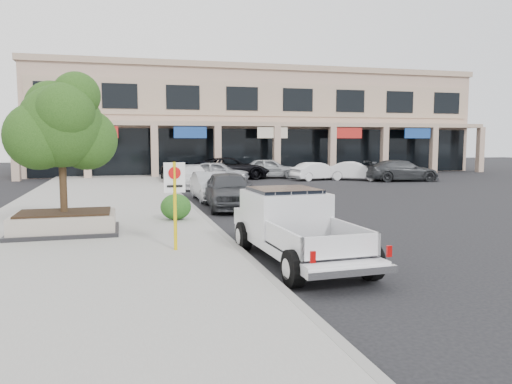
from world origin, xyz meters
TOP-DOWN VIEW (x-y plane):
  - ground at (0.00, 0.00)m, footprint 120.00×120.00m
  - sidewalk at (-5.50, 6.00)m, footprint 8.00×52.00m
  - curb at (-1.55, 6.00)m, footprint 0.20×52.00m
  - strip_mall at (8.00, 33.93)m, footprint 40.55×12.43m
  - planter at (-6.25, 3.45)m, footprint 3.20×2.20m
  - planter_tree at (-6.12, 3.61)m, footprint 2.90×2.55m
  - no_parking_sign at (-3.20, 0.23)m, footprint 0.55×0.09m
  - hedge at (-2.67, 5.20)m, footprint 1.10×0.99m
  - pickup_truck at (-0.35, -1.35)m, footprint 2.33×5.70m
  - curb_car_a at (-0.01, 8.59)m, footprint 2.29×4.95m
  - curb_car_b at (-0.25, 11.74)m, footprint 1.54×4.30m
  - curb_car_c at (-0.24, 18.53)m, footprint 1.99×4.86m
  - curb_car_d at (-0.49, 22.82)m, footprint 2.49×5.37m
  - lot_car_a at (2.00, 21.79)m, footprint 4.84×3.16m
  - lot_car_b at (9.66, 22.18)m, footprint 4.26×2.33m
  - lot_car_c at (15.34, 19.71)m, footprint 5.56×2.87m
  - lot_car_d at (3.58, 24.79)m, footprint 6.12×3.01m
  - lot_car_e at (6.77, 25.01)m, footprint 4.96×3.00m
  - lot_car_f at (12.40, 21.43)m, footprint 4.36×3.28m

SIDE VIEW (x-z plane):
  - ground at x=0.00m, z-range 0.00..0.00m
  - sidewalk at x=-5.50m, z-range 0.00..0.15m
  - curb at x=-1.55m, z-range 0.00..0.15m
  - planter at x=-6.25m, z-range 0.14..0.82m
  - hedge at x=-2.67m, z-range 0.15..1.08m
  - lot_car_b at x=9.66m, z-range 0.00..1.33m
  - lot_car_f at x=12.40m, z-range 0.00..1.38m
  - curb_car_c at x=-0.24m, z-range 0.00..1.41m
  - curb_car_b at x=-0.25m, z-range 0.00..1.41m
  - curb_car_d at x=-0.49m, z-range 0.00..1.49m
  - lot_car_a at x=2.00m, z-range 0.00..1.53m
  - lot_car_c at x=15.34m, z-range 0.00..1.54m
  - lot_car_e at x=6.77m, z-range 0.00..1.58m
  - curb_car_a at x=-0.01m, z-range 0.00..1.64m
  - lot_car_d at x=3.58m, z-range 0.00..1.67m
  - pickup_truck at x=-0.35m, z-range 0.00..1.77m
  - no_parking_sign at x=-3.20m, z-range 0.48..2.78m
  - planter_tree at x=-6.12m, z-range 1.41..5.41m
  - strip_mall at x=8.00m, z-range 0.00..9.50m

